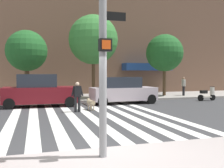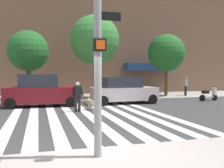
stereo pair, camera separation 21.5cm
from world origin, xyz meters
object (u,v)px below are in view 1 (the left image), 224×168
(parked_scooter, at_px, (207,95))
(street_tree_nearest, at_px, (27,51))
(traffic_light_pole, at_px, (104,12))
(dog_on_leash, at_px, (91,102))
(pedestrian_dog_walker, at_px, (77,95))
(pedestrian_bystander, at_px, (184,85))
(parked_car_behind_first, at_px, (40,91))
(street_tree_further, at_px, (165,53))
(street_tree_middle, at_px, (93,40))
(parked_car_third_in_line, at_px, (122,91))

(parked_scooter, relative_size, street_tree_nearest, 0.32)
(traffic_light_pole, relative_size, dog_on_leash, 5.20)
(dog_on_leash, bearing_deg, street_tree_nearest, 122.38)
(pedestrian_dog_walker, height_order, pedestrian_bystander, pedestrian_bystander)
(dog_on_leash, height_order, pedestrian_bystander, pedestrian_bystander)
(traffic_light_pole, relative_size, parked_scooter, 3.55)
(parked_car_behind_first, height_order, street_tree_nearest, street_tree_nearest)
(traffic_light_pole, height_order, parked_car_behind_first, traffic_light_pole)
(street_tree_nearest, distance_m, street_tree_further, 11.60)
(parked_car_behind_first, distance_m, street_tree_middle, 6.42)
(parked_car_third_in_line, distance_m, pedestrian_bystander, 7.31)
(traffic_light_pole, bearing_deg, street_tree_middle, 78.11)
(street_tree_nearest, bearing_deg, dog_on_leash, -57.62)
(traffic_light_pole, height_order, pedestrian_bystander, traffic_light_pole)
(parked_scooter, bearing_deg, parked_car_behind_first, 179.02)
(street_tree_nearest, bearing_deg, street_tree_further, 1.71)
(traffic_light_pole, height_order, pedestrian_dog_walker, traffic_light_pole)
(parked_car_third_in_line, relative_size, pedestrian_bystander, 2.76)
(pedestrian_bystander, bearing_deg, parked_scooter, -88.34)
(parked_car_behind_first, distance_m, pedestrian_bystander, 12.64)
(parked_scooter, relative_size, street_tree_middle, 0.25)
(street_tree_further, bearing_deg, parked_scooter, -66.28)
(dog_on_leash, xyz_separation_m, pedestrian_bystander, (9.54, 5.36, 0.63))
(parked_car_third_in_line, bearing_deg, street_tree_nearest, 153.65)
(pedestrian_bystander, bearing_deg, pedestrian_dog_walker, -150.50)
(traffic_light_pole, distance_m, pedestrian_bystander, 18.05)
(parked_car_third_in_line, xyz_separation_m, parked_scooter, (6.82, -0.21, -0.42))
(street_tree_middle, bearing_deg, parked_car_behind_first, -144.15)
(street_tree_middle, distance_m, pedestrian_dog_walker, 7.53)
(parked_car_behind_first, xyz_separation_m, parked_car_third_in_line, (5.58, -0.00, -0.07))
(street_tree_middle, bearing_deg, traffic_light_pole, -101.89)
(parked_scooter, height_order, street_tree_further, street_tree_further)
(parked_car_behind_first, relative_size, street_tree_nearest, 0.88)
(traffic_light_pole, distance_m, parked_car_third_in_line, 12.27)
(traffic_light_pole, xyz_separation_m, pedestrian_bystander, (11.10, 14.02, -2.44))
(street_tree_nearest, xyz_separation_m, pedestrian_dog_walker, (2.75, -6.20, -2.84))
(traffic_light_pole, height_order, parked_scooter, traffic_light_pole)
(pedestrian_dog_walker, bearing_deg, parked_car_behind_first, 122.39)
(parked_scooter, distance_m, pedestrian_dog_walker, 10.86)
(street_tree_further, relative_size, pedestrian_bystander, 3.30)
(parked_scooter, xyz_separation_m, dog_on_leash, (-9.63, -2.29, -0.03))
(parked_car_third_in_line, bearing_deg, traffic_light_pole, -111.39)
(parked_scooter, bearing_deg, dog_on_leash, -166.60)
(parked_car_third_in_line, height_order, pedestrian_dog_walker, parked_car_third_in_line)
(pedestrian_dog_walker, bearing_deg, street_tree_nearest, 113.89)
(parked_car_third_in_line, xyz_separation_m, street_tree_further, (5.18, 3.52, 3.00))
(street_tree_middle, xyz_separation_m, street_tree_further, (6.56, 0.48, -0.85))
(parked_car_behind_first, xyz_separation_m, street_tree_middle, (4.20, 3.04, 3.79))
(parked_scooter, height_order, pedestrian_bystander, pedestrian_bystander)
(parked_scooter, distance_m, street_tree_further, 5.32)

